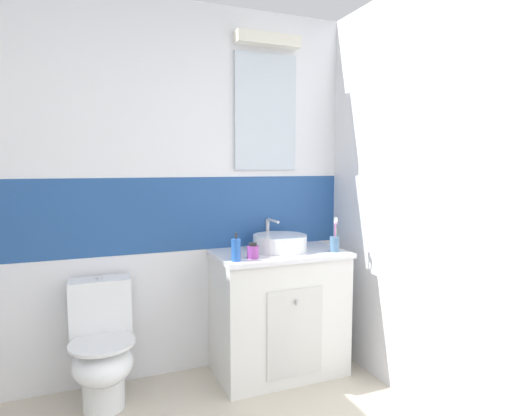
{
  "coord_description": "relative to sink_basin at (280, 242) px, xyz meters",
  "views": [
    {
      "loc": [
        -0.45,
        -0.4,
        1.42
      ],
      "look_at": [
        0.4,
        1.77,
        1.19
      ],
      "focal_mm": 29.42,
      "sensor_mm": 36.0,
      "label": 1
    }
  ],
  "objects": [
    {
      "name": "wall_back_tiled",
      "position": [
        -0.73,
        0.27,
        0.35
      ],
      "size": [
        3.2,
        0.2,
        2.5
      ],
      "color": "white",
      "rests_on": "ground_plane"
    },
    {
      "name": "wall_right_plain",
      "position": [
        0.61,
        -0.98,
        0.34
      ],
      "size": [
        0.1,
        3.48,
        2.5
      ],
      "primitive_type": "cube",
      "color": "white",
      "rests_on": "ground_plane"
    },
    {
      "name": "vanity_cabinet",
      "position": [
        -0.02,
        -0.03,
        -0.48
      ],
      "size": [
        0.88,
        0.53,
        0.85
      ],
      "color": "silver",
      "rests_on": "ground_plane"
    },
    {
      "name": "sink_basin",
      "position": [
        0.0,
        0.0,
        0.0
      ],
      "size": [
        0.37,
        0.41,
        0.2
      ],
      "color": "white",
      "rests_on": "vanity_cabinet"
    },
    {
      "name": "toilet",
      "position": [
        -1.16,
        -0.02,
        -0.56
      ],
      "size": [
        0.37,
        0.5,
        0.75
      ],
      "color": "white",
      "rests_on": "ground_plane"
    },
    {
      "name": "toothbrush_cup",
      "position": [
        0.32,
        -0.18,
        0.0
      ],
      "size": [
        0.06,
        0.06,
        0.23
      ],
      "color": "#4C7299",
      "rests_on": "vanity_cabinet"
    },
    {
      "name": "soap_dispenser",
      "position": [
        -0.39,
        -0.2,
        0.01
      ],
      "size": [
        0.06,
        0.06,
        0.18
      ],
      "color": "#2659B2",
      "rests_on": "vanity_cabinet"
    },
    {
      "name": "hair_gel_jar",
      "position": [
        -0.26,
        -0.17,
        -0.01
      ],
      "size": [
        0.07,
        0.07,
        0.1
      ],
      "color": "#993F99",
      "rests_on": "vanity_cabinet"
    }
  ]
}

